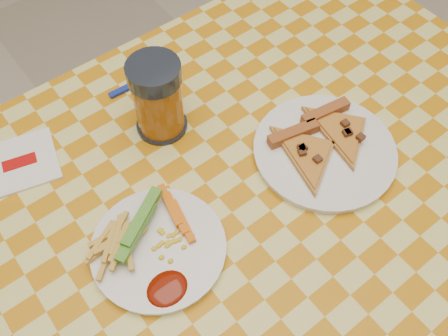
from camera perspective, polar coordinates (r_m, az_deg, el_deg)
The scene contains 8 objects.
table at distance 0.86m, azimuth 0.85°, elevation -7.47°, with size 1.28×0.88×0.76m.
plate_left at distance 0.77m, azimuth -7.46°, elevation -9.17°, with size 0.20×0.20×0.01m, color white.
plate_right at distance 0.87m, azimuth 11.39°, elevation 1.85°, with size 0.24×0.24×0.01m, color white.
fries_veggies at distance 0.76m, azimuth -8.80°, elevation -8.10°, with size 0.19×0.17×0.04m.
pizza_slices at distance 0.87m, azimuth 11.10°, elevation 3.11°, with size 0.22×0.20×0.02m.
drink_glass at distance 0.85m, azimuth -7.57°, elevation 7.87°, with size 0.09×0.09×0.15m.
napkin at distance 0.91m, azimuth -22.29°, elevation 0.51°, with size 0.15×0.14×0.01m.
fork at distance 0.98m, azimuth -9.03°, elevation 10.01°, with size 0.15×0.02×0.01m.
Camera 1 is at (-0.25, -0.30, 1.45)m, focal length 40.00 mm.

